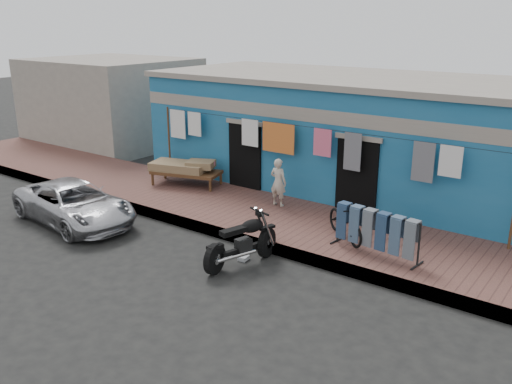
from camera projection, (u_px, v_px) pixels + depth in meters
name	position (u px, v px, depth m)	size (l,w,h in m)	color
ground	(198.00, 269.00, 11.11)	(80.00, 80.00, 0.00)	black
sidewalk	(280.00, 222.00, 13.38)	(28.00, 3.00, 0.25)	brown
curb	(244.00, 240.00, 12.27)	(28.00, 0.10, 0.25)	gray
building	(356.00, 133.00, 15.97)	(12.20, 5.20, 3.36)	#1A5D8C
neighbor_left	(112.00, 101.00, 22.17)	(6.00, 5.00, 3.40)	#9E9384
clothesline	(294.00, 144.00, 14.08)	(10.06, 0.06, 2.10)	brown
car	(74.00, 203.00, 13.50)	(1.71, 3.76, 1.06)	#B0B0B5
seated_person	(278.00, 182.00, 13.97)	(0.45, 0.30, 1.26)	beige
bicycle	(346.00, 217.00, 11.88)	(0.55, 1.56, 1.01)	black
motorcycle	(241.00, 240.00, 11.16)	(1.03, 1.79, 1.10)	black
charpoy	(187.00, 173.00, 15.86)	(2.29, 1.55, 0.71)	brown
jeans_rack	(376.00, 232.00, 11.12)	(2.03, 0.62, 0.96)	black
litter_a	(243.00, 251.00, 11.89)	(0.16, 0.12, 0.07)	silver
litter_b	(238.00, 249.00, 11.97)	(0.17, 0.12, 0.08)	silver
litter_c	(244.00, 258.00, 11.53)	(0.22, 0.18, 0.09)	silver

